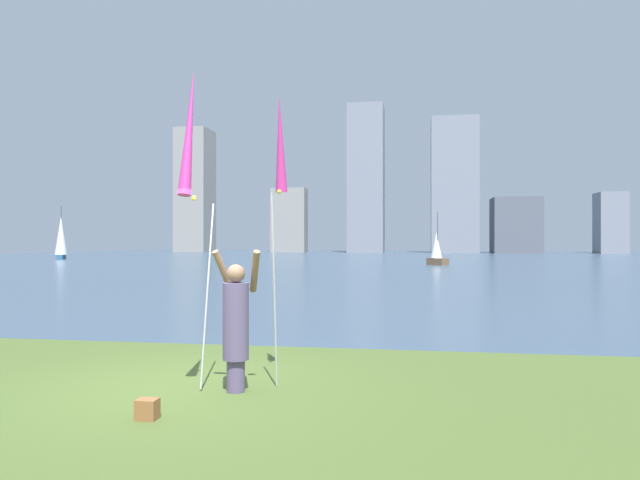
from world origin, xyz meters
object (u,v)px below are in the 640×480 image
object	(u,v)px
kite_flag_left	(190,138)
sailboat_4	(437,250)
kite_flag_right	(280,150)
sailboat_0	(61,238)
bag	(147,409)
person	(236,322)

from	to	relation	value
kite_flag_left	sailboat_4	xyz separation A→B (m)	(4.32, 41.18, -1.96)
kite_flag_right	sailboat_0	world-z (taller)	sailboat_0
sailboat_4	bag	bearing A→B (deg)	-96.04
kite_flag_right	sailboat_4	size ratio (longest dim) A/B	0.90
bag	kite_flag_right	bearing A→B (deg)	59.83
kite_flag_left	sailboat_0	xyz separation A→B (m)	(-34.52, 50.34, -0.85)
bag	kite_flag_left	bearing A→B (deg)	81.18
person	sailboat_0	size ratio (longest dim) A/B	0.32
person	kite_flag_right	world-z (taller)	kite_flag_right
kite_flag_left	sailboat_0	world-z (taller)	sailboat_0
kite_flag_right	person	bearing A→B (deg)	-131.41
person	kite_flag_right	size ratio (longest dim) A/B	0.47
kite_flag_right	sailboat_0	size ratio (longest dim) A/B	0.68
person	kite_flag_right	bearing A→B (deg)	29.06
sailboat_0	sailboat_4	bearing A→B (deg)	-13.27
kite_flag_right	bag	distance (m)	3.62
kite_flag_left	bag	size ratio (longest dim) A/B	17.97
person	bag	xyz separation A→B (m)	(-0.58, -1.26, -0.77)
person	bag	distance (m)	1.58
person	sailboat_4	xyz separation A→B (m)	(3.87, 40.77, 0.29)
sailboat_0	sailboat_4	xyz separation A→B (m)	(38.84, -9.16, -1.11)
kite_flag_left	kite_flag_right	distance (m)	1.28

